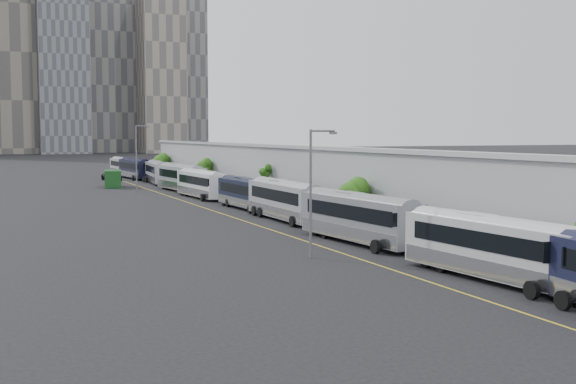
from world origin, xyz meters
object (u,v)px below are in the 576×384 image
bus_9 (135,170)px  bus_10 (123,168)px  bus_3 (359,222)px  suv (112,176)px  street_lamp_far (138,154)px  street_lamp_near (313,184)px  bus_8 (158,174)px  bus_2 (493,254)px  bus_5 (247,196)px  shipping_container (113,179)px  bus_4 (285,204)px  bus_6 (202,186)px  bus_7 (181,180)px

bus_9 → bus_10: bus_9 is taller
bus_3 → suv: 83.50m
bus_9 → street_lamp_far: bearing=-105.3°
street_lamp_near → bus_8: bearing=84.8°
bus_8 → bus_10: size_ratio=1.08×
bus_8 → bus_9: bus_9 is taller
bus_2 → street_lamp_far: bearing=89.3°
bus_3 → suv: bearing=88.3°
bus_2 → bus_5: bearing=83.7°
bus_3 → shipping_container: size_ratio=2.42×
bus_8 → street_lamp_near: (-6.95, -76.09, 3.48)m
street_lamp_far → shipping_container: (-1.60, 11.59, -4.19)m
bus_10 → street_lamp_near: size_ratio=1.40×
bus_4 → bus_6: (-0.59, 26.77, -0.10)m
shipping_container → bus_10: bearing=86.5°
bus_3 → bus_8: (0.82, 71.57, -0.03)m
bus_3 → bus_10: 99.48m
bus_6 → bus_10: bus_6 is taller
bus_4 → street_lamp_near: (-6.60, -20.29, 3.45)m
bus_9 → street_lamp_far: size_ratio=1.38×
bus_4 → bus_8: bearing=89.6°
street_lamp_near → bus_2: bearing=-60.4°
bus_3 → bus_8: size_ratio=1.02×
bus_7 → bus_10: 45.27m
bus_10 → suv: bearing=-109.9°
bus_7 → shipping_container: 14.45m
bus_4 → bus_6: 26.78m
bus_5 → shipping_container: size_ratio=2.18×
shipping_container → street_lamp_near: bearing=-79.3°
bus_2 → bus_5: size_ratio=1.08×
bus_2 → suv: bus_2 is taller
bus_4 → bus_7: bus_7 is taller
bus_2 → bus_7: 69.85m
bus_8 → bus_10: 27.92m
bus_2 → street_lamp_near: 13.27m
bus_7 → bus_9: bearing=85.8°
bus_4 → bus_8: size_ratio=1.01×
bus_3 → bus_4: bearing=83.2°
bus_2 → bus_8: bus_8 is taller
bus_3 → bus_4: 15.78m
bus_6 → street_lamp_far: bearing=112.4°
street_lamp_far → shipping_container: street_lamp_far is taller
bus_9 → shipping_container: bearing=-115.5°
bus_8 → bus_10: bus_8 is taller
bus_5 → bus_6: bearing=91.1°
bus_10 → street_lamp_far: size_ratio=1.28×
bus_4 → bus_10: bus_4 is taller
bus_9 → street_lamp_near: size_ratio=1.51×
bus_8 → street_lamp_near: size_ratio=1.51×
bus_10 → bus_2: bearing=-92.9°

